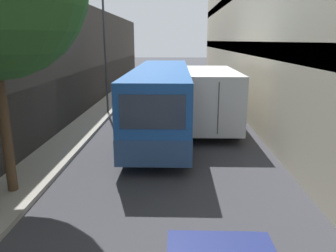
% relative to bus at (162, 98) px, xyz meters
% --- Properties ---
extents(ground_plane, '(150.00, 150.00, 0.00)m').
position_rel_bus_xyz_m(ground_plane, '(0.40, -1.92, -1.65)').
color(ground_plane, '#38383D').
extents(sidewalk_left, '(1.67, 60.00, 0.15)m').
position_rel_bus_xyz_m(sidewalk_left, '(-4.02, -1.92, -1.58)').
color(sidewalk_left, '#9E998E').
rests_on(sidewalk_left, ground_plane).
extents(building_left_shopfront, '(2.40, 60.00, 6.57)m').
position_rel_bus_xyz_m(building_left_shopfront, '(-5.95, -1.92, 1.33)').
color(building_left_shopfront, '#423D38').
rests_on(building_left_shopfront, ground_plane).
extents(bus, '(2.52, 11.73, 3.12)m').
position_rel_bus_xyz_m(bus, '(0.00, 0.00, 0.00)').
color(bus, '#1E519E').
rests_on(bus, ground_plane).
extents(box_truck, '(2.35, 8.42, 2.96)m').
position_rel_bus_xyz_m(box_truck, '(2.43, 1.54, -0.04)').
color(box_truck, silver).
rests_on(box_truck, ground_plane).
extents(panel_van, '(1.85, 4.14, 1.82)m').
position_rel_bus_xyz_m(panel_van, '(-0.76, 13.77, -0.63)').
color(panel_van, navy).
rests_on(panel_van, ground_plane).
extents(street_lamp, '(0.36, 0.80, 7.17)m').
position_rel_bus_xyz_m(street_lamp, '(-3.43, 3.69, 3.43)').
color(street_lamp, '#38383D').
rests_on(street_lamp, sidewalk_left).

